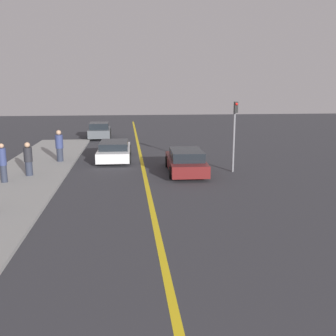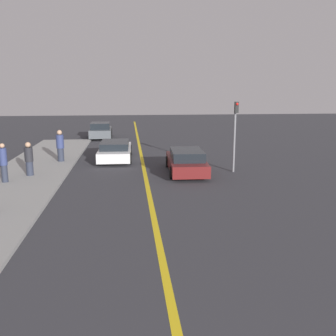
{
  "view_description": "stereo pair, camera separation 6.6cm",
  "coord_description": "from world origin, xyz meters",
  "px_view_note": "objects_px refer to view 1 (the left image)",
  "views": [
    {
      "loc": [
        -0.86,
        -0.98,
        4.34
      ],
      "look_at": [
        0.62,
        12.36,
        1.45
      ],
      "focal_mm": 40.0,
      "sensor_mm": 36.0,
      "label": 1
    },
    {
      "loc": [
        -0.79,
        -0.99,
        4.34
      ],
      "look_at": [
        0.62,
        12.36,
        1.45
      ],
      "focal_mm": 40.0,
      "sensor_mm": 36.0,
      "label": 2
    }
  ],
  "objects_px": {
    "car_near_right_lane": "(186,161)",
    "traffic_light": "(234,129)",
    "pedestrian_by_sign": "(59,146)",
    "pedestrian_mid_group": "(3,163)",
    "pedestrian_far_standing": "(28,159)",
    "car_ahead_center": "(114,150)",
    "car_far_distant": "(99,131)"
  },
  "relations": [
    {
      "from": "car_near_right_lane",
      "to": "traffic_light",
      "type": "distance_m",
      "value": 3.0
    },
    {
      "from": "pedestrian_by_sign",
      "to": "traffic_light",
      "type": "relative_size",
      "value": 0.5
    },
    {
      "from": "pedestrian_mid_group",
      "to": "pedestrian_far_standing",
      "type": "height_order",
      "value": "pedestrian_mid_group"
    },
    {
      "from": "pedestrian_by_sign",
      "to": "traffic_light",
      "type": "height_order",
      "value": "traffic_light"
    },
    {
      "from": "car_ahead_center",
      "to": "pedestrian_far_standing",
      "type": "relative_size",
      "value": 2.94
    },
    {
      "from": "car_near_right_lane",
      "to": "car_ahead_center",
      "type": "bearing_deg",
      "value": 135.5
    },
    {
      "from": "car_ahead_center",
      "to": "pedestrian_far_standing",
      "type": "distance_m",
      "value": 5.95
    },
    {
      "from": "pedestrian_by_sign",
      "to": "pedestrian_far_standing",
      "type": "bearing_deg",
      "value": -104.15
    },
    {
      "from": "car_ahead_center",
      "to": "pedestrian_mid_group",
      "type": "height_order",
      "value": "pedestrian_mid_group"
    },
    {
      "from": "car_near_right_lane",
      "to": "pedestrian_by_sign",
      "type": "height_order",
      "value": "pedestrian_by_sign"
    },
    {
      "from": "pedestrian_mid_group",
      "to": "traffic_light",
      "type": "xyz_separation_m",
      "value": [
        11.08,
        1.5,
        1.23
      ]
    },
    {
      "from": "car_ahead_center",
      "to": "car_near_right_lane",
      "type": "bearing_deg",
      "value": -45.46
    },
    {
      "from": "car_ahead_center",
      "to": "pedestrian_far_standing",
      "type": "xyz_separation_m",
      "value": [
        -4.01,
        -4.38,
        0.37
      ]
    },
    {
      "from": "car_near_right_lane",
      "to": "pedestrian_mid_group",
      "type": "distance_m",
      "value": 8.76
    },
    {
      "from": "car_near_right_lane",
      "to": "car_far_distant",
      "type": "height_order",
      "value": "car_far_distant"
    },
    {
      "from": "car_ahead_center",
      "to": "traffic_light",
      "type": "xyz_separation_m",
      "value": [
        6.28,
        -4.15,
        1.69
      ]
    },
    {
      "from": "car_near_right_lane",
      "to": "pedestrian_mid_group",
      "type": "height_order",
      "value": "pedestrian_mid_group"
    },
    {
      "from": "pedestrian_mid_group",
      "to": "pedestrian_by_sign",
      "type": "height_order",
      "value": "pedestrian_by_sign"
    },
    {
      "from": "car_far_distant",
      "to": "traffic_light",
      "type": "relative_size",
      "value": 1.13
    },
    {
      "from": "car_far_distant",
      "to": "car_ahead_center",
      "type": "bearing_deg",
      "value": -82.83
    },
    {
      "from": "pedestrian_by_sign",
      "to": "pedestrian_mid_group",
      "type": "bearing_deg",
      "value": -109.25
    },
    {
      "from": "car_far_distant",
      "to": "pedestrian_by_sign",
      "type": "bearing_deg",
      "value": -99.72
    },
    {
      "from": "car_far_distant",
      "to": "pedestrian_mid_group",
      "type": "height_order",
      "value": "pedestrian_mid_group"
    },
    {
      "from": "pedestrian_mid_group",
      "to": "traffic_light",
      "type": "relative_size",
      "value": 0.49
    },
    {
      "from": "car_near_right_lane",
      "to": "car_far_distant",
      "type": "relative_size",
      "value": 1.12
    },
    {
      "from": "car_near_right_lane",
      "to": "traffic_light",
      "type": "height_order",
      "value": "traffic_light"
    },
    {
      "from": "traffic_light",
      "to": "car_ahead_center",
      "type": "bearing_deg",
      "value": 146.57
    },
    {
      "from": "pedestrian_mid_group",
      "to": "car_near_right_lane",
      "type": "bearing_deg",
      "value": 10.8
    },
    {
      "from": "pedestrian_by_sign",
      "to": "car_ahead_center",
      "type": "bearing_deg",
      "value": 15.34
    },
    {
      "from": "car_ahead_center",
      "to": "car_far_distant",
      "type": "relative_size",
      "value": 1.17
    },
    {
      "from": "car_ahead_center",
      "to": "pedestrian_by_sign",
      "type": "xyz_separation_m",
      "value": [
        -3.12,
        -0.86,
        0.46
      ]
    },
    {
      "from": "car_ahead_center",
      "to": "traffic_light",
      "type": "height_order",
      "value": "traffic_light"
    }
  ]
}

